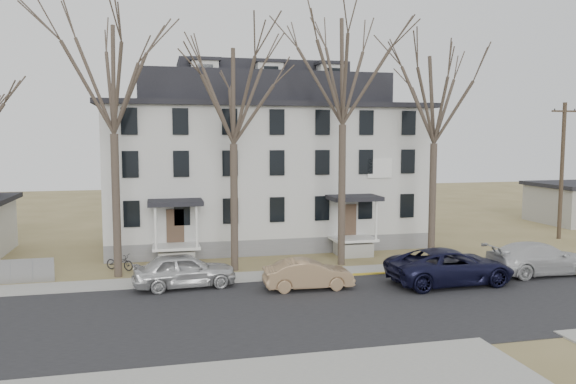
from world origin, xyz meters
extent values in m
plane|color=olive|center=(0.00, 0.00, 0.00)|extent=(120.00, 120.00, 0.00)
cube|color=#27272A|center=(0.00, 2.00, 0.00)|extent=(120.00, 10.00, 0.04)
cube|color=#A09F97|center=(0.00, 8.00, 0.00)|extent=(120.00, 2.00, 0.08)
cube|color=gold|center=(5.00, 7.10, 0.00)|extent=(14.00, 0.25, 0.06)
cube|color=slate|center=(-2.00, 18.00, 0.50)|extent=(20.00, 10.00, 1.00)
cube|color=beige|center=(-2.00, 18.00, 5.00)|extent=(20.00, 10.00, 8.00)
cube|color=black|center=(-2.00, 18.00, 9.10)|extent=(20.80, 10.80, 0.30)
cube|color=black|center=(-2.00, 18.00, 10.25)|extent=(16.00, 7.00, 2.00)
cube|color=black|center=(-2.00, 18.00, 11.65)|extent=(11.00, 4.50, 0.80)
cube|color=white|center=(-8.00, 12.04, 1.00)|extent=(2.60, 2.00, 0.16)
cube|color=white|center=(2.50, 12.04, 1.00)|extent=(2.60, 2.00, 0.16)
cube|color=white|center=(4.50, 12.92, 5.20)|extent=(1.60, 0.08, 1.20)
cylinder|color=#473B31|center=(-11.00, 9.80, 3.64)|extent=(0.40, 0.40, 7.28)
cylinder|color=#473B31|center=(-5.00, 9.80, 3.38)|extent=(0.40, 0.40, 6.76)
cylinder|color=#473B31|center=(1.00, 9.80, 3.90)|extent=(0.40, 0.40, 7.80)
cylinder|color=#473B31|center=(6.50, 9.80, 3.38)|extent=(0.40, 0.40, 6.76)
cylinder|color=#3D3023|center=(18.50, 14.00, 4.75)|extent=(0.28, 0.28, 9.50)
cube|color=#3D3023|center=(18.50, 14.00, 8.90)|extent=(2.00, 0.12, 0.12)
imported|color=silver|center=(-7.78, 6.79, 0.82)|extent=(4.96, 2.35, 1.64)
imported|color=#967553|center=(-2.17, 5.21, 0.69)|extent=(4.23, 1.60, 1.38)
imported|color=black|center=(4.76, 4.53, 0.86)|extent=(6.24, 3.03, 1.71)
imported|color=silver|center=(10.26, 5.21, 0.83)|extent=(5.72, 2.39, 1.65)
imported|color=black|center=(-10.99, 11.06, 0.44)|extent=(1.71, 1.39, 0.87)
camera|label=1|loc=(-8.93, -19.61, 7.10)|focal=35.00mm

